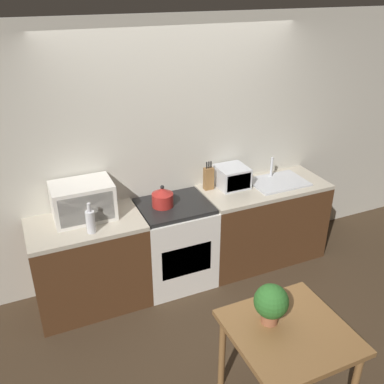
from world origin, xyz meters
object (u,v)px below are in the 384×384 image
(bottle, at_px, (91,221))
(microwave, at_px, (83,201))
(stove_range, at_px, (175,243))
(kettle, at_px, (163,197))
(toaster_oven, at_px, (232,177))
(dining_table, at_px, (289,341))

(bottle, bearing_deg, microwave, 90.57)
(stove_range, bearing_deg, kettle, 171.29)
(bottle, bearing_deg, toaster_oven, 11.47)
(kettle, bearing_deg, bottle, -164.78)
(stove_range, relative_size, bottle, 3.20)
(microwave, distance_m, dining_table, 2.11)
(kettle, bearing_deg, dining_table, -80.76)
(kettle, distance_m, dining_table, 1.78)
(microwave, height_order, bottle, microwave)
(dining_table, bearing_deg, stove_range, 95.61)
(microwave, distance_m, bottle, 0.29)
(stove_range, height_order, microwave, microwave)
(microwave, bearing_deg, kettle, -6.60)
(toaster_oven, height_order, dining_table, toaster_oven)
(toaster_oven, relative_size, dining_table, 0.39)
(bottle, height_order, toaster_oven, bottle)
(kettle, xyz_separation_m, dining_table, (0.28, -1.72, -0.36))
(toaster_oven, bearing_deg, kettle, -171.97)
(kettle, height_order, dining_table, kettle)
(microwave, xyz_separation_m, bottle, (0.00, -0.28, -0.06))
(bottle, bearing_deg, stove_range, 12.14)
(stove_range, distance_m, toaster_oven, 0.91)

